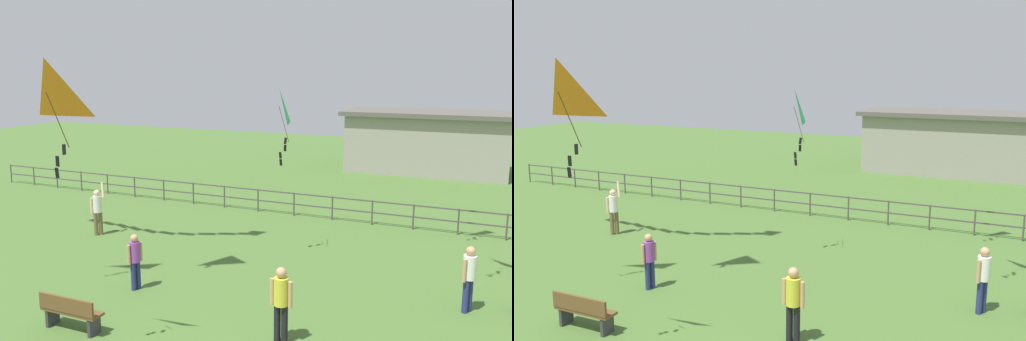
% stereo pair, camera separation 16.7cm
% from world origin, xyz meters
% --- Properties ---
extents(park_bench, '(1.50, 0.43, 0.85)m').
position_xyz_m(park_bench, '(-3.61, 2.76, 0.46)').
color(park_bench, brown).
rests_on(park_bench, ground_plane).
extents(person_0, '(0.28, 0.44, 1.53)m').
position_xyz_m(person_0, '(-3.71, 5.30, 0.88)').
color(person_0, navy).
rests_on(person_0, ground_plane).
extents(person_2, '(0.31, 0.45, 1.66)m').
position_xyz_m(person_2, '(4.44, 7.48, 0.95)').
color(person_2, navy).
rests_on(person_2, ground_plane).
extents(person_3, '(0.52, 0.32, 1.71)m').
position_xyz_m(person_3, '(0.89, 4.21, 0.98)').
color(person_3, black).
rests_on(person_3, ground_plane).
extents(person_4, '(0.47, 0.43, 1.92)m').
position_xyz_m(person_4, '(-7.88, 8.74, 0.96)').
color(person_4, brown).
rests_on(person_4, ground_plane).
extents(kite_3, '(0.94, 0.86, 2.15)m').
position_xyz_m(kite_3, '(-2.53, 1.44, 5.36)').
color(kite_3, orange).
extents(kite_8, '(0.58, 0.90, 2.35)m').
position_xyz_m(kite_8, '(-1.23, 9.29, 4.62)').
color(kite_8, '#1EB759').
extents(waterfront_railing, '(36.03, 0.06, 0.95)m').
position_xyz_m(waterfront_railing, '(-0.28, 14.00, 0.63)').
color(waterfront_railing, '#4C4742').
rests_on(waterfront_railing, ground_plane).
extents(pavilion_building, '(9.20, 4.58, 3.45)m').
position_xyz_m(pavilion_building, '(1.10, 26.00, 1.75)').
color(pavilion_building, gray).
rests_on(pavilion_building, ground_plane).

